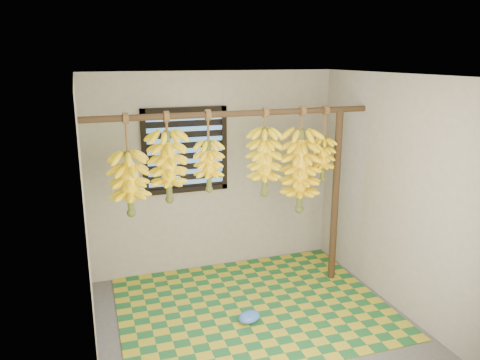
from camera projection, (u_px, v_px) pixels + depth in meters
name	position (u px, v px, depth m)	size (l,w,h in m)	color
floor	(258.00, 328.00, 4.55)	(3.00, 3.00, 0.01)	#494949
ceiling	(261.00, 75.00, 3.94)	(3.00, 3.00, 0.01)	silver
wall_back	(214.00, 173.00, 5.62)	(3.00, 0.01, 2.40)	gray
wall_left	(86.00, 230.00, 3.77)	(0.01, 3.00, 2.40)	gray
wall_right	(398.00, 195.00, 4.72)	(0.01, 3.00, 2.40)	gray
window	(185.00, 151.00, 5.41)	(1.00, 0.04, 1.00)	black
hanging_pole	(235.00, 114.00, 4.68)	(0.06, 0.06, 3.00)	#412E18
support_post	(335.00, 198.00, 5.31)	(0.08, 0.08, 2.00)	#412E18
woven_mat	(253.00, 306.00, 4.93)	(2.74, 2.19, 0.01)	#1A5A2A
plastic_bag	(249.00, 317.00, 4.62)	(0.25, 0.18, 0.10)	blue
banana_bunch_a	(130.00, 183.00, 4.50)	(0.36, 0.36, 1.00)	brown
banana_bunch_b	(168.00, 167.00, 4.59)	(0.38, 0.38, 0.90)	brown
banana_bunch_c	(209.00, 166.00, 4.72)	(0.29, 0.29, 0.83)	brown
banana_bunch_d	(264.00, 162.00, 4.91)	(0.35, 0.35, 0.93)	brown
banana_bunch_e	(300.00, 171.00, 5.08)	(0.42, 0.42, 1.16)	brown
banana_bunch_f	(323.00, 159.00, 5.14)	(0.26, 0.26, 0.84)	brown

